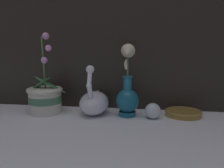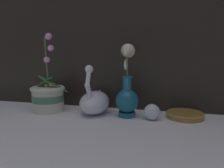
{
  "view_description": "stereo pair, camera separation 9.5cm",
  "coord_description": "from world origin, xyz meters",
  "px_view_note": "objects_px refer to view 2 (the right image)",
  "views": [
    {
      "loc": [
        0.13,
        -0.82,
        0.28
      ],
      "look_at": [
        -0.01,
        0.11,
        0.14
      ],
      "focal_mm": 35.0,
      "sensor_mm": 36.0,
      "label": 1
    },
    {
      "loc": [
        0.22,
        -0.8,
        0.28
      ],
      "look_at": [
        -0.01,
        0.11,
        0.14
      ],
      "focal_mm": 35.0,
      "sensor_mm": 36.0,
      "label": 2
    }
  ],
  "objects_px": {
    "blue_vase": "(127,92)",
    "orchid_potted_plant": "(48,96)",
    "swan_figurine": "(95,101)",
    "amber_dish": "(185,115)",
    "glass_sphere": "(152,112)"
  },
  "relations": [
    {
      "from": "blue_vase",
      "to": "glass_sphere",
      "type": "relative_size",
      "value": 4.71
    },
    {
      "from": "orchid_potted_plant",
      "to": "swan_figurine",
      "type": "xyz_separation_m",
      "value": [
        0.23,
        0.01,
        -0.02
      ]
    },
    {
      "from": "swan_figurine",
      "to": "amber_dish",
      "type": "distance_m",
      "value": 0.39
    },
    {
      "from": "amber_dish",
      "to": "glass_sphere",
      "type": "bearing_deg",
      "value": -156.02
    },
    {
      "from": "glass_sphere",
      "to": "orchid_potted_plant",
      "type": "bearing_deg",
      "value": 177.61
    },
    {
      "from": "swan_figurine",
      "to": "blue_vase",
      "type": "xyz_separation_m",
      "value": [
        0.15,
        -0.01,
        0.05
      ]
    },
    {
      "from": "blue_vase",
      "to": "amber_dish",
      "type": "relative_size",
      "value": 1.99
    },
    {
      "from": "blue_vase",
      "to": "orchid_potted_plant",
      "type": "bearing_deg",
      "value": -179.97
    },
    {
      "from": "orchid_potted_plant",
      "to": "swan_figurine",
      "type": "height_order",
      "value": "orchid_potted_plant"
    },
    {
      "from": "blue_vase",
      "to": "amber_dish",
      "type": "distance_m",
      "value": 0.26
    },
    {
      "from": "orchid_potted_plant",
      "to": "glass_sphere",
      "type": "bearing_deg",
      "value": -2.39
    },
    {
      "from": "orchid_potted_plant",
      "to": "glass_sphere",
      "type": "xyz_separation_m",
      "value": [
        0.48,
        -0.02,
        -0.04
      ]
    },
    {
      "from": "swan_figurine",
      "to": "glass_sphere",
      "type": "relative_size",
      "value": 3.38
    },
    {
      "from": "orchid_potted_plant",
      "to": "blue_vase",
      "type": "relative_size",
      "value": 1.16
    },
    {
      "from": "swan_figurine",
      "to": "amber_dish",
      "type": "relative_size",
      "value": 1.43
    }
  ]
}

